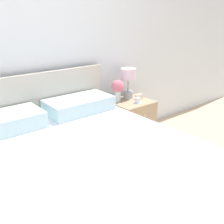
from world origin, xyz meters
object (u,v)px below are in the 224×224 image
object	(u,v)px
nightstand	(130,122)
teacup	(138,101)
flower_vase	(118,88)
alarm_clock	(139,97)
bed	(89,180)
table_lamp	(128,78)

from	to	relation	value
nightstand	teacup	bearing A→B (deg)	-84.19
flower_vase	teacup	distance (m)	0.27
flower_vase	alarm_clock	size ratio (longest dim) A/B	3.00
teacup	alarm_clock	bearing A→B (deg)	40.00
teacup	bed	bearing A→B (deg)	-150.72
nightstand	alarm_clock	bearing A→B (deg)	-3.99
flower_vase	teacup	xyz separation A→B (m)	(0.14, -0.18, -0.13)
bed	teacup	distance (m)	1.29
table_lamp	teacup	size ratio (longest dim) A/B	3.55
table_lamp	flower_vase	world-z (taller)	table_lamp
flower_vase	alarm_clock	distance (m)	0.30
table_lamp	alarm_clock	bearing A→B (deg)	-61.36
flower_vase	alarm_clock	xyz separation A→B (m)	(0.25, -0.09, -0.13)
flower_vase	teacup	bearing A→B (deg)	-52.61
table_lamp	alarm_clock	world-z (taller)	table_lamp
bed	alarm_clock	world-z (taller)	bed
bed	alarm_clock	distance (m)	1.43
nightstand	alarm_clock	distance (m)	0.32
nightstand	flower_vase	size ratio (longest dim) A/B	2.12
flower_vase	alarm_clock	bearing A→B (deg)	-19.22
bed	nightstand	world-z (taller)	bed
nightstand	teacup	distance (m)	0.32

